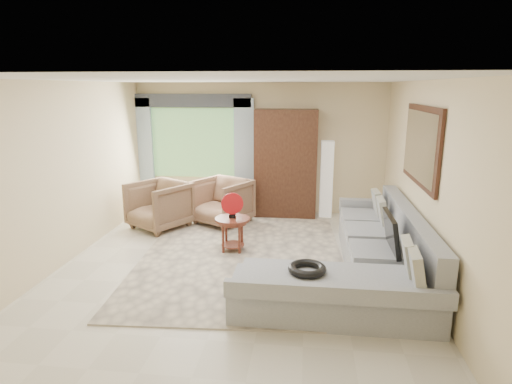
# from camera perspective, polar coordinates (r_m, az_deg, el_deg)

# --- Properties ---
(ground) EXTENTS (6.00, 6.00, 0.00)m
(ground) POSITION_cam_1_polar(r_m,az_deg,el_deg) (6.16, -2.75, -10.24)
(ground) COLOR silver
(ground) RESTS_ON ground
(area_rug) EXTENTS (3.23, 4.17, 0.02)m
(area_rug) POSITION_cam_1_polar(r_m,az_deg,el_deg) (6.54, -1.83, -8.65)
(area_rug) COLOR beige
(area_rug) RESTS_ON ground
(sectional_sofa) EXTENTS (2.30, 3.46, 0.90)m
(sectional_sofa) POSITION_cam_1_polar(r_m,az_deg,el_deg) (5.86, 14.58, -8.97)
(sectional_sofa) COLOR #A7AAAF
(sectional_sofa) RESTS_ON ground
(tv_screen) EXTENTS (0.14, 0.74, 0.48)m
(tv_screen) POSITION_cam_1_polar(r_m,az_deg,el_deg) (5.69, 17.61, -5.20)
(tv_screen) COLOR black
(tv_screen) RESTS_ON sectional_sofa
(garden_hose) EXTENTS (0.43, 0.43, 0.09)m
(garden_hose) POSITION_cam_1_polar(r_m,az_deg,el_deg) (4.86, 6.84, -10.12)
(garden_hose) COLOR black
(garden_hose) RESTS_ON sectional_sofa
(coffee_table) EXTENTS (0.54, 0.54, 0.54)m
(coffee_table) POSITION_cam_1_polar(r_m,az_deg,el_deg) (6.70, -3.13, -5.60)
(coffee_table) COLOR #481A13
(coffee_table) RESTS_ON ground
(red_disc) EXTENTS (0.34, 0.11, 0.34)m
(red_disc) POSITION_cam_1_polar(r_m,az_deg,el_deg) (6.55, -3.19, -1.56)
(red_disc) COLOR #AF1115
(red_disc) RESTS_ON coffee_table
(armchair_left) EXTENTS (1.28, 1.29, 0.86)m
(armchair_left) POSITION_cam_1_polar(r_m,az_deg,el_deg) (7.94, -12.81, -1.72)
(armchair_left) COLOR brown
(armchair_left) RESTS_ON ground
(armchair_right) EXTENTS (1.25, 1.26, 0.85)m
(armchair_right) POSITION_cam_1_polar(r_m,az_deg,el_deg) (8.02, -4.61, -1.28)
(armchair_right) COLOR #8B644C
(armchair_right) RESTS_ON ground
(potted_plant) EXTENTS (0.45, 0.40, 0.49)m
(potted_plant) POSITION_cam_1_polar(r_m,az_deg,el_deg) (9.12, -15.17, -1.05)
(potted_plant) COLOR #999999
(potted_plant) RESTS_ON ground
(armoire) EXTENTS (1.20, 0.55, 2.10)m
(armoire) POSITION_cam_1_polar(r_m,az_deg,el_deg) (8.40, 4.00, 3.78)
(armoire) COLOR black
(armoire) RESTS_ON ground
(floor_lamp) EXTENTS (0.24, 0.24, 1.50)m
(floor_lamp) POSITION_cam_1_polar(r_m,az_deg,el_deg) (8.51, 9.37, 1.71)
(floor_lamp) COLOR silver
(floor_lamp) RESTS_ON ground
(window) EXTENTS (1.80, 0.04, 1.40)m
(window) POSITION_cam_1_polar(r_m,az_deg,el_deg) (8.89, -8.28, 6.51)
(window) COLOR #669E59
(window) RESTS_ON wall_back
(curtain_left) EXTENTS (0.40, 0.08, 2.30)m
(curtain_left) POSITION_cam_1_polar(r_m,az_deg,el_deg) (9.17, -14.74, 4.84)
(curtain_left) COLOR #9EB7CC
(curtain_left) RESTS_ON ground
(curtain_right) EXTENTS (0.40, 0.08, 2.30)m
(curtain_right) POSITION_cam_1_polar(r_m,az_deg,el_deg) (8.62, -1.60, 4.75)
(curtain_right) COLOR #9EB7CC
(curtain_right) RESTS_ON ground
(valance) EXTENTS (2.40, 0.12, 0.26)m
(valance) POSITION_cam_1_polar(r_m,az_deg,el_deg) (8.76, -8.59, 11.97)
(valance) COLOR #1E232D
(valance) RESTS_ON wall_back
(wall_mirror) EXTENTS (0.05, 1.70, 1.05)m
(wall_mirror) POSITION_cam_1_polar(r_m,az_deg,el_deg) (6.12, 21.13, 5.77)
(wall_mirror) COLOR black
(wall_mirror) RESTS_ON wall_right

